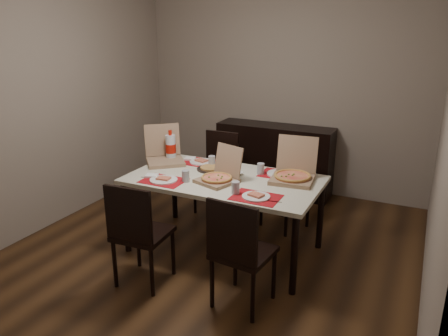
{
  "coord_description": "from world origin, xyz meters",
  "views": [
    {
      "loc": [
        1.77,
        -3.44,
        2.13
      ],
      "look_at": [
        0.09,
        0.06,
        0.85
      ],
      "focal_mm": 35.0,
      "sensor_mm": 36.0,
      "label": 1
    }
  ],
  "objects_px": {
    "chair_far_left": "(218,168)",
    "chair_far_right": "(290,181)",
    "chair_near_left": "(138,230)",
    "pizza_box_center": "(219,176)",
    "dip_bowl": "(237,173)",
    "soda_bottle": "(171,148)",
    "chair_near_right": "(239,249)",
    "sideboard": "(274,159)",
    "dining_table": "(224,185)"
  },
  "relations": [
    {
      "from": "chair_far_left",
      "to": "chair_far_right",
      "type": "relative_size",
      "value": 1.0
    },
    {
      "from": "chair_near_left",
      "to": "pizza_box_center",
      "type": "height_order",
      "value": "pizza_box_center"
    },
    {
      "from": "dip_bowl",
      "to": "pizza_box_center",
      "type": "bearing_deg",
      "value": -106.1
    },
    {
      "from": "dip_bowl",
      "to": "soda_bottle",
      "type": "distance_m",
      "value": 0.85
    },
    {
      "from": "chair_near_left",
      "to": "chair_near_right",
      "type": "relative_size",
      "value": 1.0
    },
    {
      "from": "sideboard",
      "to": "dip_bowl",
      "type": "bearing_deg",
      "value": -84.07
    },
    {
      "from": "chair_near_right",
      "to": "soda_bottle",
      "type": "relative_size",
      "value": 2.83
    },
    {
      "from": "chair_far_left",
      "to": "chair_far_right",
      "type": "height_order",
      "value": "same"
    },
    {
      "from": "chair_near_right",
      "to": "dining_table",
      "type": "bearing_deg",
      "value": 122.6
    },
    {
      "from": "chair_far_right",
      "to": "sideboard",
      "type": "bearing_deg",
      "value": 119.03
    },
    {
      "from": "pizza_box_center",
      "to": "soda_bottle",
      "type": "height_order",
      "value": "soda_bottle"
    },
    {
      "from": "chair_near_right",
      "to": "chair_far_left",
      "type": "height_order",
      "value": "same"
    },
    {
      "from": "soda_bottle",
      "to": "dining_table",
      "type": "bearing_deg",
      "value": -19.72
    },
    {
      "from": "sideboard",
      "to": "chair_near_left",
      "type": "xyz_separation_m",
      "value": [
        -0.28,
        -2.59,
        0.06
      ]
    },
    {
      "from": "chair_near_left",
      "to": "chair_far_right",
      "type": "height_order",
      "value": "same"
    },
    {
      "from": "chair_far_right",
      "to": "pizza_box_center",
      "type": "distance_m",
      "value": 1.06
    },
    {
      "from": "chair_near_left",
      "to": "chair_far_left",
      "type": "bearing_deg",
      "value": 94.38
    },
    {
      "from": "dining_table",
      "to": "chair_near_right",
      "type": "xyz_separation_m",
      "value": [
        0.51,
        -0.8,
        -0.17
      ]
    },
    {
      "from": "chair_far_left",
      "to": "dip_bowl",
      "type": "distance_m",
      "value": 0.99
    },
    {
      "from": "chair_far_left",
      "to": "chair_far_right",
      "type": "xyz_separation_m",
      "value": [
        0.91,
        -0.07,
        0.0
      ]
    },
    {
      "from": "dining_table",
      "to": "soda_bottle",
      "type": "xyz_separation_m",
      "value": [
        -0.76,
        0.27,
        0.21
      ]
    },
    {
      "from": "pizza_box_center",
      "to": "chair_near_right",
      "type": "bearing_deg",
      "value": -53.54
    },
    {
      "from": "chair_near_left",
      "to": "soda_bottle",
      "type": "bearing_deg",
      "value": 108.6
    },
    {
      "from": "chair_near_left",
      "to": "chair_far_left",
      "type": "height_order",
      "value": "same"
    },
    {
      "from": "pizza_box_center",
      "to": "soda_bottle",
      "type": "xyz_separation_m",
      "value": [
        -0.76,
        0.38,
        0.09
      ]
    },
    {
      "from": "sideboard",
      "to": "chair_far_left",
      "type": "height_order",
      "value": "chair_far_left"
    },
    {
      "from": "dining_table",
      "to": "chair_far_left",
      "type": "xyz_separation_m",
      "value": [
        -0.51,
        0.9,
        -0.17
      ]
    },
    {
      "from": "chair_far_right",
      "to": "chair_near_left",
      "type": "bearing_deg",
      "value": -114.48
    },
    {
      "from": "dip_bowl",
      "to": "chair_far_right",
      "type": "bearing_deg",
      "value": 64.57
    },
    {
      "from": "sideboard",
      "to": "dining_table",
      "type": "height_order",
      "value": "sideboard"
    },
    {
      "from": "dining_table",
      "to": "chair_far_right",
      "type": "xyz_separation_m",
      "value": [
        0.4,
        0.83,
        -0.17
      ]
    },
    {
      "from": "dining_table",
      "to": "pizza_box_center",
      "type": "xyz_separation_m",
      "value": [
        0.0,
        -0.11,
        0.12
      ]
    },
    {
      "from": "soda_bottle",
      "to": "chair_near_right",
      "type": "bearing_deg",
      "value": -40.17
    },
    {
      "from": "dining_table",
      "to": "dip_bowl",
      "type": "bearing_deg",
      "value": 62.21
    },
    {
      "from": "sideboard",
      "to": "dining_table",
      "type": "xyz_separation_m",
      "value": [
        0.09,
        -1.72,
        0.23
      ]
    },
    {
      "from": "chair_near_left",
      "to": "chair_near_right",
      "type": "height_order",
      "value": "same"
    },
    {
      "from": "sideboard",
      "to": "chair_near_right",
      "type": "xyz_separation_m",
      "value": [
        0.6,
        -2.52,
        0.06
      ]
    },
    {
      "from": "sideboard",
      "to": "chair_far_right",
      "type": "bearing_deg",
      "value": -60.97
    },
    {
      "from": "chair_near_right",
      "to": "pizza_box_center",
      "type": "distance_m",
      "value": 0.91
    },
    {
      "from": "dining_table",
      "to": "chair_near_left",
      "type": "bearing_deg",
      "value": -113.17
    },
    {
      "from": "chair_near_right",
      "to": "dip_bowl",
      "type": "relative_size",
      "value": 7.94
    },
    {
      "from": "chair_far_left",
      "to": "soda_bottle",
      "type": "distance_m",
      "value": 0.77
    },
    {
      "from": "sideboard",
      "to": "soda_bottle",
      "type": "bearing_deg",
      "value": -114.69
    },
    {
      "from": "dining_table",
      "to": "chair_far_right",
      "type": "height_order",
      "value": "chair_far_right"
    },
    {
      "from": "chair_near_left",
      "to": "chair_far_right",
      "type": "bearing_deg",
      "value": 65.52
    },
    {
      "from": "chair_far_left",
      "to": "soda_bottle",
      "type": "relative_size",
      "value": 2.83
    },
    {
      "from": "chair_far_left",
      "to": "dip_bowl",
      "type": "height_order",
      "value": "chair_far_left"
    },
    {
      "from": "sideboard",
      "to": "chair_near_left",
      "type": "bearing_deg",
      "value": -96.19
    },
    {
      "from": "chair_near_left",
      "to": "dip_bowl",
      "type": "distance_m",
      "value": 1.13
    },
    {
      "from": "chair_near_left",
      "to": "pizza_box_center",
      "type": "xyz_separation_m",
      "value": [
        0.37,
        0.76,
        0.29
      ]
    }
  ]
}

